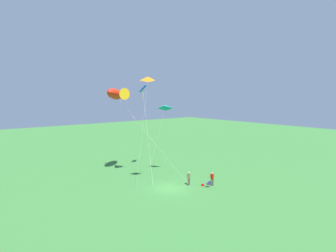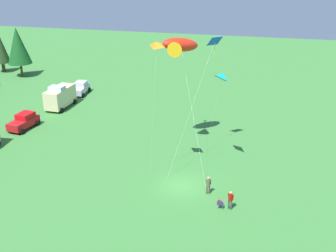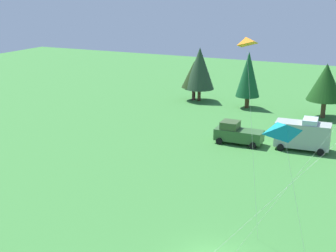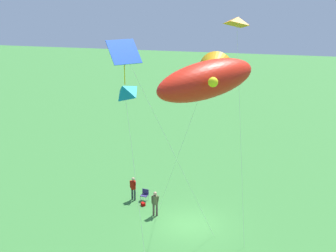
{
  "view_description": "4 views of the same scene",
  "coord_description": "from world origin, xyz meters",
  "px_view_note": "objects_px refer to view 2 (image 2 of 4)",
  "views": [
    {
      "loc": [
        -23.52,
        19.47,
        10.98
      ],
      "look_at": [
        -0.54,
        0.76,
        7.68
      ],
      "focal_mm": 28.0,
      "sensor_mm": 36.0,
      "label": 1
    },
    {
      "loc": [
        -30.93,
        -6.34,
        19.56
      ],
      "look_at": [
        -2.31,
        0.79,
        7.01
      ],
      "focal_mm": 42.0,
      "sensor_mm": 36.0,
      "label": 2
    },
    {
      "loc": [
        8.26,
        -23.6,
        15.93
      ],
      "look_at": [
        -3.21,
        0.58,
        7.97
      ],
      "focal_mm": 50.0,
      "sensor_mm": 36.0,
      "label": 3
    },
    {
      "loc": [
        26.63,
        5.24,
        14.87
      ],
      "look_at": [
        -2.33,
        -2.06,
        5.83
      ],
      "focal_mm": 50.0,
      "sensor_mm": 36.0,
      "label": 4
    }
  ],
  "objects_px": {
    "folding_chair": "(220,204)",
    "car_red_sedan": "(24,121)",
    "backpack_on_grass": "(220,202)",
    "kite_delta_orange": "(156,45)",
    "kite_diamond_blue": "(214,44)",
    "person_spectator": "(230,199)",
    "person_kite_flyer": "(208,184)",
    "kite_large_fish": "(179,46)",
    "kite_delta_teal": "(223,76)",
    "car_silver_compact": "(80,88)",
    "van_camper_beige": "(60,96)"
  },
  "relations": [
    {
      "from": "folding_chair",
      "to": "car_red_sedan",
      "type": "relative_size",
      "value": 0.19
    },
    {
      "from": "backpack_on_grass",
      "to": "kite_delta_orange",
      "type": "relative_size",
      "value": 0.02
    },
    {
      "from": "kite_diamond_blue",
      "to": "person_spectator",
      "type": "bearing_deg",
      "value": -162.11
    },
    {
      "from": "kite_delta_orange",
      "to": "folding_chair",
      "type": "bearing_deg",
      "value": -117.99
    },
    {
      "from": "person_kite_flyer",
      "to": "kite_large_fish",
      "type": "bearing_deg",
      "value": 18.12
    },
    {
      "from": "kite_large_fish",
      "to": "kite_delta_teal",
      "type": "height_order",
      "value": "kite_large_fish"
    },
    {
      "from": "car_red_sedan",
      "to": "car_silver_compact",
      "type": "bearing_deg",
      "value": 3.3
    },
    {
      "from": "person_spectator",
      "to": "van_camper_beige",
      "type": "height_order",
      "value": "van_camper_beige"
    },
    {
      "from": "person_kite_flyer",
      "to": "kite_diamond_blue",
      "type": "bearing_deg",
      "value": -1.6
    },
    {
      "from": "backpack_on_grass",
      "to": "car_red_sedan",
      "type": "height_order",
      "value": "car_red_sedan"
    },
    {
      "from": "car_silver_compact",
      "to": "folding_chair",
      "type": "bearing_deg",
      "value": -142.05
    },
    {
      "from": "person_kite_flyer",
      "to": "car_silver_compact",
      "type": "height_order",
      "value": "car_silver_compact"
    },
    {
      "from": "car_red_sedan",
      "to": "kite_delta_orange",
      "type": "relative_size",
      "value": 0.33
    },
    {
      "from": "person_kite_flyer",
      "to": "folding_chair",
      "type": "relative_size",
      "value": 2.12
    },
    {
      "from": "kite_delta_orange",
      "to": "kite_diamond_blue",
      "type": "distance_m",
      "value": 8.08
    },
    {
      "from": "kite_diamond_blue",
      "to": "folding_chair",
      "type": "bearing_deg",
      "value": -166.49
    },
    {
      "from": "person_kite_flyer",
      "to": "kite_delta_teal",
      "type": "height_order",
      "value": "kite_delta_teal"
    },
    {
      "from": "folding_chair",
      "to": "kite_diamond_blue",
      "type": "relative_size",
      "value": 0.06
    },
    {
      "from": "person_spectator",
      "to": "kite_diamond_blue",
      "type": "xyz_separation_m",
      "value": [
        10.25,
        3.31,
        10.87
      ]
    },
    {
      "from": "kite_delta_orange",
      "to": "car_silver_compact",
      "type": "bearing_deg",
      "value": 40.06
    },
    {
      "from": "car_red_sedan",
      "to": "van_camper_beige",
      "type": "distance_m",
      "value": 8.06
    },
    {
      "from": "car_red_sedan",
      "to": "kite_large_fish",
      "type": "distance_m",
      "value": 22.32
    },
    {
      "from": "van_camper_beige",
      "to": "kite_delta_orange",
      "type": "relative_size",
      "value": 0.41
    },
    {
      "from": "person_kite_flyer",
      "to": "folding_chair",
      "type": "distance_m",
      "value": 2.53
    },
    {
      "from": "van_camper_beige",
      "to": "kite_delta_teal",
      "type": "relative_size",
      "value": 0.54
    },
    {
      "from": "van_camper_beige",
      "to": "backpack_on_grass",
      "type": "bearing_deg",
      "value": 54.53
    },
    {
      "from": "kite_delta_teal",
      "to": "car_red_sedan",
      "type": "bearing_deg",
      "value": 80.31
    },
    {
      "from": "kite_delta_orange",
      "to": "kite_diamond_blue",
      "type": "relative_size",
      "value": 1.06
    },
    {
      "from": "backpack_on_grass",
      "to": "kite_delta_orange",
      "type": "height_order",
      "value": "kite_delta_orange"
    },
    {
      "from": "car_red_sedan",
      "to": "kite_large_fish",
      "type": "relative_size",
      "value": 0.35
    },
    {
      "from": "kite_delta_orange",
      "to": "kite_delta_teal",
      "type": "xyz_separation_m",
      "value": [
        3.65,
        -5.4,
        -3.35
      ]
    },
    {
      "from": "van_camper_beige",
      "to": "kite_large_fish",
      "type": "bearing_deg",
      "value": 68.12
    },
    {
      "from": "person_kite_flyer",
      "to": "kite_diamond_blue",
      "type": "height_order",
      "value": "kite_diamond_blue"
    },
    {
      "from": "folding_chair",
      "to": "kite_delta_orange",
      "type": "bearing_deg",
      "value": 69.29
    },
    {
      "from": "car_silver_compact",
      "to": "kite_large_fish",
      "type": "bearing_deg",
      "value": -133.51
    },
    {
      "from": "person_kite_flyer",
      "to": "backpack_on_grass",
      "type": "xyz_separation_m",
      "value": [
        -1.21,
        -1.23,
        -0.91
      ]
    },
    {
      "from": "kite_large_fish",
      "to": "kite_diamond_blue",
      "type": "height_order",
      "value": "kite_diamond_blue"
    },
    {
      "from": "kite_diamond_blue",
      "to": "kite_delta_teal",
      "type": "xyz_separation_m",
      "value": [
        -3.3,
        -1.41,
        -2.26
      ]
    },
    {
      "from": "person_spectator",
      "to": "car_silver_compact",
      "type": "bearing_deg",
      "value": 62.43
    },
    {
      "from": "backpack_on_grass",
      "to": "car_red_sedan",
      "type": "xyz_separation_m",
      "value": [
        10.48,
        25.81,
        0.84
      ]
    },
    {
      "from": "person_spectator",
      "to": "van_camper_beige",
      "type": "relative_size",
      "value": 0.32
    },
    {
      "from": "kite_large_fish",
      "to": "person_spectator",
      "type": "bearing_deg",
      "value": -147.99
    },
    {
      "from": "backpack_on_grass",
      "to": "kite_delta_orange",
      "type": "distance_m",
      "value": 14.58
    },
    {
      "from": "car_red_sedan",
      "to": "van_camper_beige",
      "type": "bearing_deg",
      "value": 1.06
    },
    {
      "from": "person_spectator",
      "to": "van_camper_beige",
      "type": "bearing_deg",
      "value": 70.47
    },
    {
      "from": "car_red_sedan",
      "to": "car_silver_compact",
      "type": "height_order",
      "value": "same"
    },
    {
      "from": "person_spectator",
      "to": "backpack_on_grass",
      "type": "bearing_deg",
      "value": 69.56
    },
    {
      "from": "kite_large_fish",
      "to": "car_red_sedan",
      "type": "bearing_deg",
      "value": 90.01
    },
    {
      "from": "folding_chair",
      "to": "kite_large_fish",
      "type": "relative_size",
      "value": 0.07
    },
    {
      "from": "person_spectator",
      "to": "car_silver_compact",
      "type": "relative_size",
      "value": 0.4
    }
  ]
}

